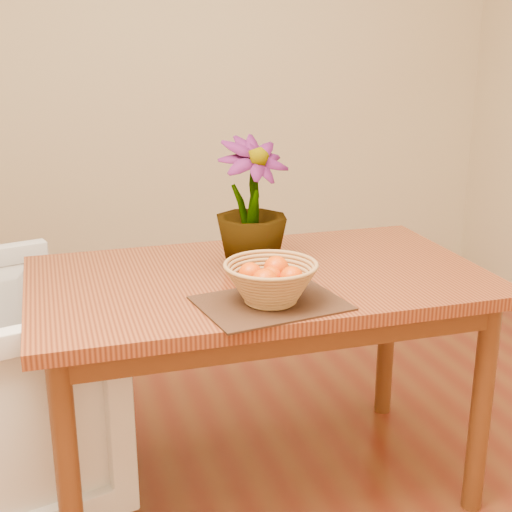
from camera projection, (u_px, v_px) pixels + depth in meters
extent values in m
cube|color=beige|center=(153.00, 54.00, 3.80)|extent=(4.00, 0.02, 2.70)
cube|color=brown|center=(259.00, 280.00, 2.21)|extent=(1.40, 0.80, 0.04)
cube|color=#542C13|center=(259.00, 298.00, 2.23)|extent=(1.28, 0.68, 0.08)
cylinder|color=#542C13|center=(68.00, 478.00, 1.86)|extent=(0.06, 0.06, 0.71)
cylinder|color=#542C13|center=(481.00, 409.00, 2.20)|extent=(0.06, 0.06, 0.71)
cylinder|color=#542C13|center=(59.00, 371.00, 2.44)|extent=(0.06, 0.06, 0.71)
cylinder|color=#542C13|center=(387.00, 329.00, 2.78)|extent=(0.06, 0.06, 0.71)
cube|color=#3C2115|center=(271.00, 303.00, 1.96)|extent=(0.43, 0.35, 0.01)
cylinder|color=tan|center=(271.00, 301.00, 1.96)|extent=(0.13, 0.13, 0.01)
sphere|color=#ED5E03|center=(271.00, 277.00, 1.94)|extent=(0.06, 0.06, 0.06)
sphere|color=#ED5E03|center=(276.00, 268.00, 1.99)|extent=(0.07, 0.07, 0.07)
sphere|color=#ED5E03|center=(250.00, 274.00, 1.95)|extent=(0.06, 0.06, 0.06)
sphere|color=#ED5E03|center=(265.00, 282.00, 1.88)|extent=(0.07, 0.07, 0.07)
sphere|color=#ED5E03|center=(292.00, 278.00, 1.92)|extent=(0.06, 0.06, 0.06)
imported|color=#174814|center=(251.00, 204.00, 2.21)|extent=(0.29, 0.29, 0.41)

